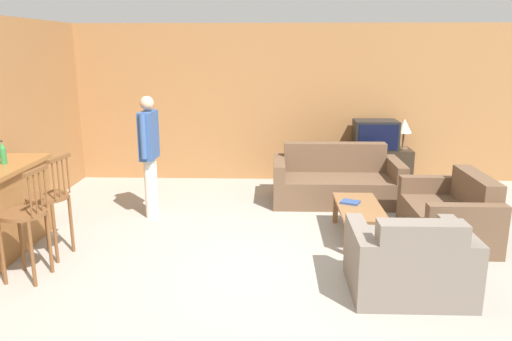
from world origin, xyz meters
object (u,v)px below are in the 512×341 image
object	(u,v)px
tv	(375,135)
bottle	(3,153)
tv_unit	(373,167)
person_by_window	(149,149)
loveseat_right	(451,215)
table_lamp	(404,127)
book_on_table	(350,202)
bar_chair_mid	(49,203)
armchair_near	(409,264)
coffee_table	(359,211)
bar_chair_near	(25,221)
couch_far	(336,182)

from	to	relation	value
tv	bottle	distance (m)	5.41
tv_unit	person_by_window	bearing A→B (deg)	-153.28
tv_unit	loveseat_right	bearing A→B (deg)	-79.16
loveseat_right	table_lamp	world-z (taller)	table_lamp
book_on_table	loveseat_right	bearing A→B (deg)	-4.92
bar_chair_mid	armchair_near	size ratio (longest dim) A/B	1.06
loveseat_right	bar_chair_mid	bearing A→B (deg)	-171.59
coffee_table	table_lamp	xyz separation A→B (m)	(1.08, 2.36, 0.63)
tv_unit	table_lamp	size ratio (longest dim) A/B	2.40
bar_chair_near	coffee_table	size ratio (longest dim) A/B	1.03
armchair_near	tv_unit	bearing A→B (deg)	83.91
tv	person_by_window	bearing A→B (deg)	-153.32
bottle	table_lamp	distance (m)	5.80
couch_far	book_on_table	distance (m)	1.34
bottle	table_lamp	world-z (taller)	bottle
couch_far	person_by_window	bearing A→B (deg)	-164.06
couch_far	table_lamp	world-z (taller)	table_lamp
book_on_table	couch_far	bearing A→B (deg)	90.17
bar_chair_near	table_lamp	bearing A→B (deg)	38.36
bar_chair_mid	person_by_window	distance (m)	1.60
bar_chair_mid	coffee_table	distance (m)	3.50
table_lamp	book_on_table	bearing A→B (deg)	-117.55
tv	person_by_window	size ratio (longest dim) A/B	0.43
tv	bottle	size ratio (longest dim) A/B	2.60
book_on_table	person_by_window	xyz separation A→B (m)	(-2.57, 0.60, 0.51)
tv	bar_chair_mid	bearing A→B (deg)	-143.31
armchair_near	book_on_table	xyz separation A→B (m)	(-0.32, 1.50, 0.12)
book_on_table	tv_unit	bearing A→B (deg)	72.22
armchair_near	loveseat_right	size ratio (longest dim) A/B	0.80
bar_chair_near	person_by_window	distance (m)	2.08
tv_unit	bottle	world-z (taller)	bottle
table_lamp	tv_unit	bearing A→B (deg)	-180.00
person_by_window	coffee_table	bearing A→B (deg)	-14.77
coffee_table	person_by_window	distance (m)	2.82
bar_chair_near	armchair_near	distance (m)	3.68
tv_unit	person_by_window	distance (m)	3.74
tv_unit	table_lamp	bearing A→B (deg)	0.00
coffee_table	book_on_table	bearing A→B (deg)	132.99
loveseat_right	coffee_table	xyz separation A→B (m)	(-1.08, -0.00, 0.05)
couch_far	coffee_table	xyz separation A→B (m)	(0.10, -1.44, 0.05)
book_on_table	table_lamp	bearing A→B (deg)	62.45
tv_unit	armchair_near	bearing A→B (deg)	-96.09
tv	book_on_table	size ratio (longest dim) A/B	2.63
couch_far	armchair_near	bearing A→B (deg)	-83.39
couch_far	tv_unit	size ratio (longest dim) A/B	1.55
coffee_table	tv_unit	xyz separation A→B (m)	(0.63, 2.36, -0.03)
couch_far	armchair_near	world-z (taller)	couch_far
tv_unit	couch_far	bearing A→B (deg)	-128.20
couch_far	tv	bearing A→B (deg)	51.71
coffee_table	person_by_window	bearing A→B (deg)	165.23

